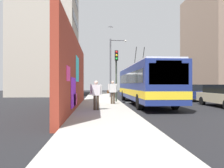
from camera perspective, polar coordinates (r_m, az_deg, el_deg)
ground_plane at (r=18.30m, az=2.21°, el=-5.09°), size 80.00×80.00×0.00m
sidewalk_slab at (r=18.19m, az=-2.83°, el=-4.88°), size 48.00×3.20×0.15m
graffiti_wall at (r=13.75m, az=-9.76°, el=2.48°), size 13.10×0.32×4.43m
building_far_left at (r=33.41m, az=-16.79°, el=12.60°), size 9.50×8.33×17.88m
building_far_right at (r=38.94m, az=25.65°, el=9.84°), size 12.94×6.64×16.61m
city_bus at (r=17.71m, az=8.29°, el=0.33°), size 12.48×2.56×4.86m
parked_car_navy at (r=22.68m, az=19.32°, el=-2.01°), size 4.54×1.94×1.58m
parked_car_black at (r=27.99m, az=14.71°, el=-1.65°), size 4.55×1.74×1.58m
parked_car_dark_gray at (r=34.02m, az=11.30°, el=-1.38°), size 4.50×1.80×1.58m
pedestrian_near_wall at (r=12.20m, az=-4.19°, el=-2.33°), size 0.22×0.67×1.65m
pedestrian_at_curb at (r=16.04m, az=0.17°, el=-1.66°), size 0.23×0.76×1.71m
traffic_light at (r=18.12m, az=1.15°, el=4.46°), size 0.49×0.28×4.29m
street_lamp at (r=24.54m, az=0.10°, el=5.42°), size 0.44×1.96×6.58m
flying_pigeons at (r=21.55m, az=3.72°, el=17.72°), size 7.48×3.03×0.56m
curbside_puddle at (r=19.37m, az=3.66°, el=-4.81°), size 1.07×1.07×0.00m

